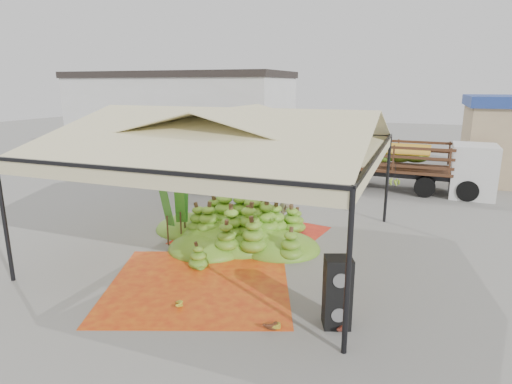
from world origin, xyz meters
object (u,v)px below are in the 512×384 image
at_px(vendor, 286,199).
at_px(truck_right, 421,161).
at_px(truck_left, 251,158).
at_px(speaker_stack, 337,292).
at_px(banana_heap, 235,220).

height_order(vendor, truck_right, truck_right).
xyz_separation_m(truck_left, truck_right, (7.35, 1.69, 0.03)).
relative_size(vendor, truck_left, 0.23).
xyz_separation_m(vendor, truck_right, (4.24, 6.10, 0.60)).
height_order(speaker_stack, vendor, vendor).
relative_size(banana_heap, truck_left, 0.89).
relative_size(banana_heap, speaker_stack, 4.06).
xyz_separation_m(banana_heap, speaker_stack, (3.80, -3.72, 0.09)).
relative_size(speaker_stack, vendor, 0.95).
bearing_deg(vendor, truck_left, -56.35).
xyz_separation_m(speaker_stack, vendor, (-2.92, 6.09, 0.04)).
xyz_separation_m(speaker_stack, truck_right, (1.32, 12.19, 0.64)).
bearing_deg(truck_left, banana_heap, -83.93).
xyz_separation_m(speaker_stack, truck_left, (-6.03, 10.50, 0.61)).
height_order(banana_heap, truck_left, truck_left).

